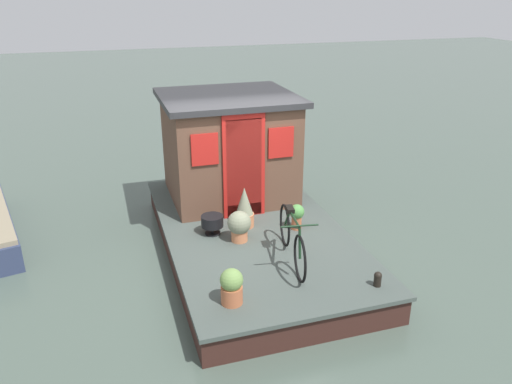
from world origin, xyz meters
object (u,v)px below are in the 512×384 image
object	(u,v)px
bicycle	(292,238)
potted_plant_ivy	(244,208)
potted_plant_succulent	(239,225)
potted_plant_sage	(297,215)
potted_plant_fern	(232,286)
charcoal_grill	(212,222)
houseboat_cabin	(229,146)
mooring_bollard	(378,278)

from	to	relation	value
bicycle	potted_plant_ivy	bearing A→B (deg)	14.14
bicycle	potted_plant_ivy	xyz separation A→B (m)	(1.29, 0.32, -0.04)
potted_plant_succulent	bicycle	bearing A→B (deg)	-146.57
potted_plant_sage	potted_plant_succulent	size ratio (longest dim) A/B	0.87
bicycle	potted_plant_fern	bearing A→B (deg)	124.56
potted_plant_ivy	charcoal_grill	xyz separation A→B (m)	(-0.11, 0.56, -0.11)
potted_plant_fern	potted_plant_ivy	bearing A→B (deg)	-20.46
houseboat_cabin	mooring_bollard	xyz separation A→B (m)	(-3.60, -1.06, -0.85)
charcoal_grill	potted_plant_sage	bearing A→B (deg)	-100.00
potted_plant_ivy	bicycle	bearing A→B (deg)	-165.86
houseboat_cabin	potted_plant_sage	world-z (taller)	houseboat_cabin
bicycle	potted_plant_fern	world-z (taller)	bicycle
bicycle	potted_plant_fern	size ratio (longest dim) A/B	3.45
charcoal_grill	mooring_bollard	world-z (taller)	charcoal_grill
potted_plant_sage	mooring_bollard	size ratio (longest dim) A/B	2.05
bicycle	charcoal_grill	bearing A→B (deg)	37.10
charcoal_grill	mooring_bollard	bearing A→B (deg)	-140.80
bicycle	potted_plant_sage	distance (m)	1.05
potted_plant_sage	potted_plant_fern	distance (m)	2.28
houseboat_cabin	potted_plant_fern	distance (m)	3.58
potted_plant_sage	mooring_bollard	xyz separation A→B (m)	(-1.89, -0.39, -0.14)
potted_plant_fern	charcoal_grill	size ratio (longest dim) A/B	1.35
houseboat_cabin	potted_plant_sage	size ratio (longest dim) A/B	5.53
mooring_bollard	potted_plant_succulent	bearing A→B (deg)	38.05
bicycle	potted_plant_sage	xyz separation A→B (m)	(0.94, -0.45, -0.12)
potted_plant_fern	potted_plant_ivy	distance (m)	2.17
potted_plant_succulent	charcoal_grill	distance (m)	0.50
houseboat_cabin	potted_plant_ivy	xyz separation A→B (m)	(-1.37, 0.11, -0.63)
potted_plant_sage	charcoal_grill	bearing A→B (deg)	80.00
potted_plant_sage	potted_plant_fern	xyz separation A→B (m)	(-1.68, 1.53, -0.01)
potted_plant_ivy	mooring_bollard	distance (m)	2.53
houseboat_cabin	mooring_bollard	bearing A→B (deg)	-163.65
potted_plant_succulent	potted_plant_fern	bearing A→B (deg)	161.00
houseboat_cabin	potted_plant_fern	world-z (taller)	houseboat_cabin
houseboat_cabin	mooring_bollard	distance (m)	3.85
potted_plant_sage	potted_plant_succulent	world-z (taller)	potted_plant_succulent
mooring_bollard	potted_plant_fern	bearing A→B (deg)	83.97
potted_plant_sage	charcoal_grill	distance (m)	1.36
mooring_bollard	houseboat_cabin	bearing A→B (deg)	16.35
charcoal_grill	mooring_bollard	distance (m)	2.74
potted_plant_ivy	charcoal_grill	size ratio (longest dim) A/B	1.93
potted_plant_succulent	charcoal_grill	bearing A→B (deg)	44.45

